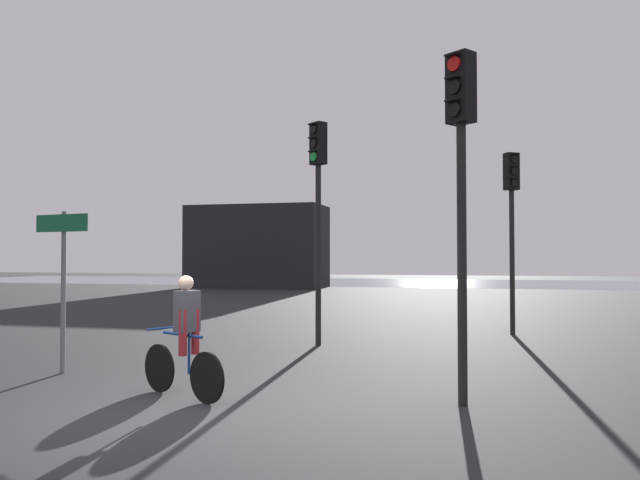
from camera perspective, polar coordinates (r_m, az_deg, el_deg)
The scene contains 8 objects.
ground_plane at distance 7.90m, azimuth -13.12°, elevation -15.16°, with size 120.00×120.00×0.00m, color black.
water_strip at distance 46.87m, azimuth 10.12°, elevation -3.86°, with size 80.00×16.00×0.01m, color slate.
distant_building at distance 39.10m, azimuth -5.71°, elevation -0.62°, with size 8.33×4.00×5.08m, color black.
traffic_light_near_right at distance 8.15m, azimuth 12.77°, elevation 7.19°, with size 0.41×0.42×4.46m.
traffic_light_far_right at distance 15.78m, azimuth 17.13°, elevation 2.81°, with size 0.40×0.42×4.39m.
traffic_light_center at distance 13.28m, azimuth -0.17°, elevation 4.52°, with size 0.40×0.42×4.74m.
direction_sign_post at distance 10.84m, azimuth -22.47°, elevation -2.33°, with size 1.09×0.23×2.60m.
cyclist at distance 8.51m, azimuth -12.22°, elevation -8.57°, with size 1.54×0.84×1.62m.
Camera 1 is at (3.54, -6.81, 1.85)m, focal length 35.00 mm.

